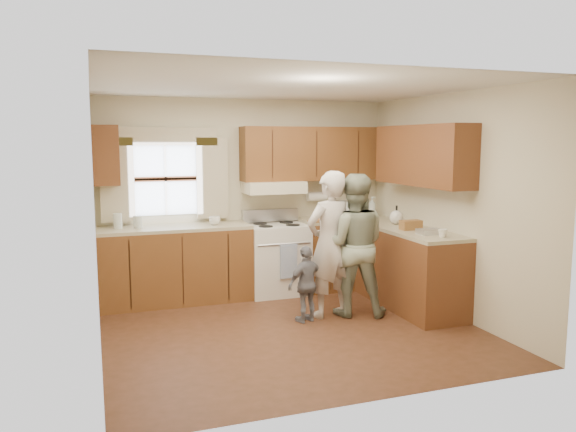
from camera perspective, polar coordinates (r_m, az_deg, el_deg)
name	(u,v)px	position (r m, az deg, el deg)	size (l,w,h in m)	color
room	(292,212)	(5.72, 0.38, 0.45)	(3.80, 3.80, 3.80)	#412514
kitchen_fixtures	(309,232)	(6.99, 2.15, -1.66)	(3.80, 2.25, 2.15)	#4A290F
stove	(276,258)	(7.29, -1.20, -4.25)	(0.76, 0.67, 1.07)	silver
woman_left	(330,244)	(6.28, 4.24, -2.90)	(0.60, 0.39, 1.64)	beige
woman_right	(353,245)	(6.37, 6.63, -2.94)	(0.78, 0.61, 1.61)	#213625
child	(307,284)	(6.15, 1.93, -6.92)	(0.49, 0.21, 0.84)	slate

